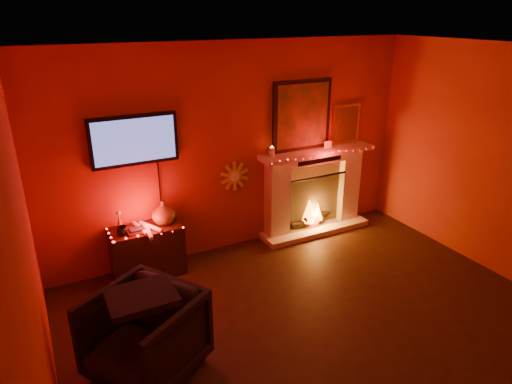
% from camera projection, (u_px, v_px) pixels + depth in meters
% --- Properties ---
extents(room, '(5.00, 5.00, 5.00)m').
position_uv_depth(room, '(364.00, 225.00, 3.79)').
color(room, black).
rests_on(room, ground).
extents(floor, '(5.00, 5.00, 0.00)m').
position_uv_depth(floor, '(352.00, 354.00, 4.30)').
color(floor, black).
rests_on(floor, ground).
extents(fireplace, '(1.72, 0.40, 2.18)m').
position_uv_depth(fireplace, '(313.00, 183.00, 6.48)').
color(fireplace, beige).
rests_on(fireplace, floor).
extents(tv, '(1.00, 0.07, 1.24)m').
position_uv_depth(tv, '(134.00, 140.00, 5.16)').
color(tv, black).
rests_on(tv, room).
extents(sunburst_clock, '(0.40, 0.03, 0.40)m').
position_uv_depth(sunburst_clock, '(235.00, 176.00, 5.95)').
color(sunburst_clock, gold).
rests_on(sunburst_clock, room).
extents(console_table, '(0.83, 0.56, 0.92)m').
position_uv_depth(console_table, '(149.00, 247.00, 5.47)').
color(console_table, black).
rests_on(console_table, floor).
extents(armchair, '(1.18, 1.18, 0.79)m').
position_uv_depth(armchair, '(145.00, 335.00, 3.95)').
color(armchair, black).
rests_on(armchair, floor).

